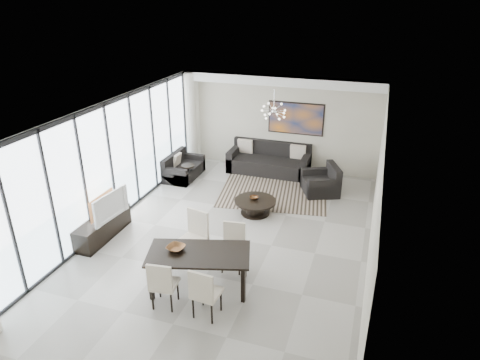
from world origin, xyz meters
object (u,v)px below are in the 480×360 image
at_px(tv_console, 103,227).
at_px(dining_table, 199,257).
at_px(coffee_table, 255,206).
at_px(sofa_main, 269,162).
at_px(television, 107,205).

bearing_deg(tv_console, dining_table, -19.34).
distance_m(tv_console, dining_table, 3.01).
distance_m(coffee_table, dining_table, 3.20).
xyz_separation_m(coffee_table, tv_console, (-2.95, -2.18, 0.05)).
distance_m(coffee_table, sofa_main, 2.78).
bearing_deg(television, coffee_table, -46.88).
relative_size(tv_console, dining_table, 0.79).
relative_size(sofa_main, television, 2.29).
bearing_deg(coffee_table, tv_console, -143.58).
xyz_separation_m(tv_console, television, (0.16, 0.06, 0.56)).
xyz_separation_m(sofa_main, television, (-2.42, -4.87, 0.51)).
bearing_deg(dining_table, coffee_table, 87.43).
height_order(sofa_main, dining_table, sofa_main).
bearing_deg(sofa_main, dining_table, -87.80).
xyz_separation_m(coffee_table, television, (-2.79, -2.12, 0.61)).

